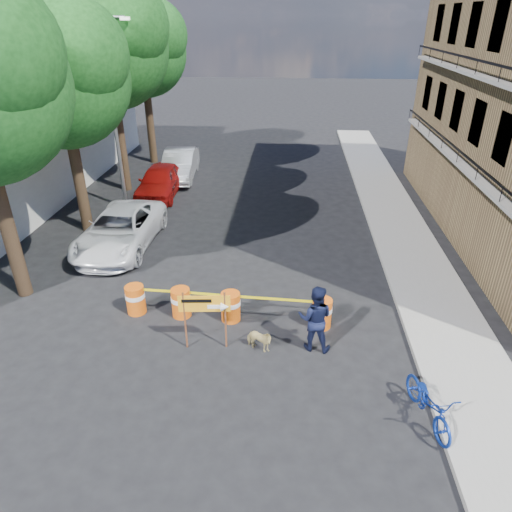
% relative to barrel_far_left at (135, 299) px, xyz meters
% --- Properties ---
extents(ground, '(120.00, 120.00, 0.00)m').
position_rel_barrel_far_left_xyz_m(ground, '(2.87, -1.26, -0.47)').
color(ground, black).
rests_on(ground, ground).
extents(sidewalk_east, '(2.40, 40.00, 0.15)m').
position_rel_barrel_far_left_xyz_m(sidewalk_east, '(9.07, 4.74, -0.40)').
color(sidewalk_east, gray).
rests_on(sidewalk_east, ground).
extents(tree_mid_a, '(5.25, 5.00, 8.68)m').
position_rel_barrel_far_left_xyz_m(tree_mid_a, '(-3.86, 5.75, 5.53)').
color(tree_mid_a, '#332316').
rests_on(tree_mid_a, ground).
extents(tree_mid_b, '(5.67, 5.40, 9.62)m').
position_rel_barrel_far_left_xyz_m(tree_mid_b, '(-3.86, 10.75, 6.24)').
color(tree_mid_b, '#332316').
rests_on(tree_mid_b, ground).
extents(tree_far, '(5.04, 4.80, 8.84)m').
position_rel_barrel_far_left_xyz_m(tree_far, '(-3.86, 15.75, 5.74)').
color(tree_far, '#332316').
rests_on(tree_far, ground).
extents(streetlamp, '(1.25, 0.18, 8.00)m').
position_rel_barrel_far_left_xyz_m(streetlamp, '(-3.06, 8.24, 3.90)').
color(streetlamp, gray).
rests_on(streetlamp, ground).
extents(barrel_far_left, '(0.58, 0.58, 0.90)m').
position_rel_barrel_far_left_xyz_m(barrel_far_left, '(0.00, 0.00, 0.00)').
color(barrel_far_left, '#D8500C').
rests_on(barrel_far_left, ground).
extents(barrel_mid_left, '(0.58, 0.58, 0.90)m').
position_rel_barrel_far_left_xyz_m(barrel_mid_left, '(1.39, -0.05, 0.00)').
color(barrel_mid_left, '#D8500C').
rests_on(barrel_mid_left, ground).
extents(barrel_mid_right, '(0.58, 0.58, 0.90)m').
position_rel_barrel_far_left_xyz_m(barrel_mid_right, '(2.88, -0.15, 0.00)').
color(barrel_mid_right, '#D8500C').
rests_on(barrel_mid_right, ground).
extents(barrel_far_right, '(0.58, 0.58, 0.90)m').
position_rel_barrel_far_left_xyz_m(barrel_far_right, '(5.51, -0.26, 0.00)').
color(barrel_far_right, '#D8500C').
rests_on(barrel_far_right, ground).
extents(detour_sign, '(1.35, 0.27, 1.74)m').
position_rel_barrel_far_left_xyz_m(detour_sign, '(2.55, -1.44, 0.79)').
color(detour_sign, '#592D19').
rests_on(detour_sign, ground).
extents(pedestrian, '(1.01, 0.84, 1.90)m').
position_rel_barrel_far_left_xyz_m(pedestrian, '(5.26, -1.23, 0.48)').
color(pedestrian, black).
rests_on(pedestrian, ground).
extents(bicycle, '(0.90, 1.14, 1.92)m').
position_rel_barrel_far_left_xyz_m(bicycle, '(7.67, -3.55, 0.49)').
color(bicycle, '#13329A').
rests_on(bicycle, ground).
extents(dog, '(0.86, 0.63, 0.66)m').
position_rel_barrel_far_left_xyz_m(dog, '(3.81, -1.48, -0.14)').
color(dog, tan).
rests_on(dog, ground).
extents(suv_white, '(2.49, 5.27, 1.45)m').
position_rel_barrel_far_left_xyz_m(suv_white, '(-1.93, 4.26, 0.26)').
color(suv_white, white).
rests_on(suv_white, ground).
extents(sedan_red, '(1.86, 4.46, 1.51)m').
position_rel_barrel_far_left_xyz_m(sedan_red, '(-1.93, 9.97, 0.28)').
color(sedan_red, maroon).
rests_on(sedan_red, ground).
extents(sedan_silver, '(1.98, 4.76, 1.53)m').
position_rel_barrel_far_left_xyz_m(sedan_silver, '(-1.59, 12.80, 0.29)').
color(sedan_silver, silver).
rests_on(sedan_silver, ground).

